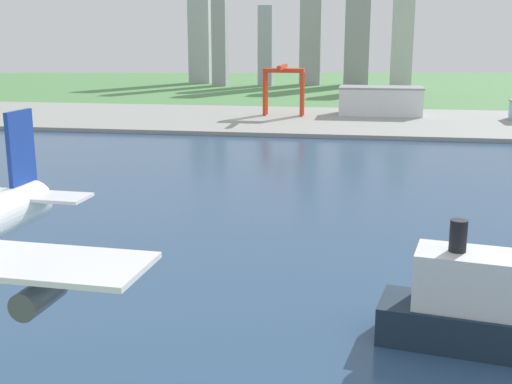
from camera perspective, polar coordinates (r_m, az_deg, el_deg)
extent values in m
plane|color=#538A4E|center=(254.95, 4.05, 0.52)|extent=(2400.00, 2400.00, 0.00)
cube|color=#2D4C70|center=(197.27, 2.32, -3.33)|extent=(840.00, 360.00, 0.15)
cube|color=#959892|center=(441.51, 6.51, 6.16)|extent=(840.00, 140.00, 2.50)
cube|color=#193899|center=(75.05, -19.67, 2.66)|extent=(0.73, 4.68, 10.57)
cube|color=white|center=(75.84, -19.43, -0.28)|extent=(14.54, 4.97, 0.36)
cylinder|color=#4C4F54|center=(57.79, -18.29, -8.56)|extent=(2.69, 5.55, 2.42)
cube|color=silver|center=(128.63, 18.14, -7.31)|extent=(21.72, 14.45, 10.74)
cylinder|color=black|center=(126.04, 17.15, -3.65)|extent=(3.19, 3.19, 5.98)
cube|color=red|center=(454.89, 0.74, 8.48)|extent=(2.20, 2.20, 29.33)
cube|color=red|center=(451.66, 3.98, 8.41)|extent=(2.20, 2.20, 29.33)
cube|color=red|center=(462.77, 0.90, 8.57)|extent=(2.20, 2.20, 29.33)
cube|color=red|center=(459.60, 4.08, 8.50)|extent=(2.20, 2.20, 29.33)
cube|color=red|center=(455.92, 2.44, 10.50)|extent=(27.94, 10.00, 2.80)
cube|color=red|center=(446.86, 2.30, 10.80)|extent=(2.60, 36.03, 2.60)
cube|color=white|center=(469.99, 10.75, 7.73)|extent=(56.38, 28.08, 18.19)
cube|color=gray|center=(469.15, 10.81, 8.90)|extent=(57.51, 28.64, 1.20)
cube|color=#A9ABB4|center=(805.22, -4.90, 13.53)|extent=(25.31, 16.87, 115.59)
cube|color=#9B98A1|center=(760.01, -3.14, 13.30)|extent=(15.86, 18.70, 108.67)
cube|color=#A6A5B1|center=(762.10, 0.87, 12.56)|extent=(16.02, 18.68, 88.64)
cube|color=#A09EA2|center=(778.62, 4.80, 14.41)|extent=(23.93, 20.43, 139.36)
cube|color=#9A989D|center=(774.97, 8.80, 13.51)|extent=(27.74, 25.43, 118.00)
cube|color=#BEBCBF|center=(738.46, 12.59, 12.96)|extent=(22.01, 24.79, 107.84)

